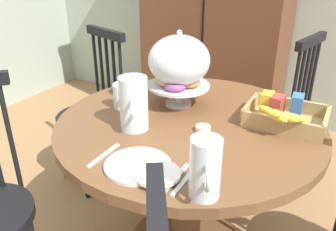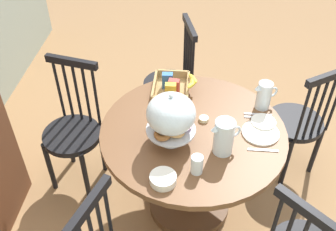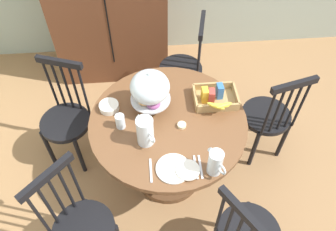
% 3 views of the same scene
% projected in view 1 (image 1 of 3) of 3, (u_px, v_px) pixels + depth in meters
% --- Properties ---
extents(wooden_armoire, '(1.18, 0.60, 1.96)m').
position_uv_depth(wooden_armoire, '(217.00, 8.00, 2.70)').
color(wooden_armoire, brown).
rests_on(wooden_armoire, ground_plane).
extents(dining_table, '(1.11, 1.11, 0.74)m').
position_uv_depth(dining_table, '(188.00, 167.00, 1.54)').
color(dining_table, brown).
rests_on(dining_table, ground_plane).
extents(windsor_chair_near_window, '(0.41, 0.41, 0.97)m').
position_uv_depth(windsor_chair_near_window, '(276.00, 117.00, 2.13)').
color(windsor_chair_near_window, black).
rests_on(windsor_chair_near_window, ground_plane).
extents(windsor_chair_by_cabinet, '(0.43, 0.43, 0.97)m').
position_uv_depth(windsor_chair_by_cabinet, '(93.00, 116.00, 2.15)').
color(windsor_chair_by_cabinet, black).
rests_on(windsor_chair_by_cabinet, ground_plane).
extents(pastry_stand_with_dome, '(0.28, 0.28, 0.34)m').
position_uv_depth(pastry_stand_with_dome, '(179.00, 64.00, 1.51)').
color(pastry_stand_with_dome, silver).
rests_on(pastry_stand_with_dome, dining_table).
extents(orange_juice_pitcher, '(0.10, 0.16, 0.18)m').
position_uv_depth(orange_juice_pitcher, '(205.00, 171.00, 0.96)').
color(orange_juice_pitcher, silver).
rests_on(orange_juice_pitcher, dining_table).
extents(milk_pitcher, '(0.12, 0.18, 0.21)m').
position_uv_depth(milk_pitcher, '(134.00, 106.00, 1.34)').
color(milk_pitcher, silver).
rests_on(milk_pitcher, dining_table).
extents(cereal_basket, '(0.32, 0.30, 0.12)m').
position_uv_depth(cereal_basket, '(283.00, 115.00, 1.39)').
color(cereal_basket, tan).
rests_on(cereal_basket, dining_table).
extents(china_plate_large, '(0.22, 0.22, 0.01)m').
position_uv_depth(china_plate_large, '(138.00, 165.00, 1.13)').
color(china_plate_large, white).
rests_on(china_plate_large, dining_table).
extents(china_plate_small, '(0.15, 0.15, 0.01)m').
position_uv_depth(china_plate_small, '(157.00, 173.00, 1.07)').
color(china_plate_small, white).
rests_on(china_plate_small, china_plate_large).
extents(cereal_bowl, '(0.14, 0.14, 0.04)m').
position_uv_depth(cereal_bowl, '(127.00, 88.00, 1.72)').
color(cereal_bowl, white).
rests_on(cereal_bowl, dining_table).
extents(drinking_glass, '(0.06, 0.06, 0.11)m').
position_uv_depth(drinking_glass, '(120.00, 97.00, 1.54)').
color(drinking_glass, silver).
rests_on(drinking_glass, dining_table).
extents(butter_dish, '(0.06, 0.06, 0.02)m').
position_uv_depth(butter_dish, '(203.00, 129.00, 1.35)').
color(butter_dish, beige).
rests_on(butter_dish, dining_table).
extents(table_knife, '(0.01, 0.17, 0.01)m').
position_uv_depth(table_knife, '(176.00, 178.00, 1.07)').
color(table_knife, silver).
rests_on(table_knife, dining_table).
extents(dinner_fork, '(0.01, 0.17, 0.01)m').
position_uv_depth(dinner_fork, '(184.00, 181.00, 1.05)').
color(dinner_fork, silver).
rests_on(dinner_fork, dining_table).
extents(soup_spoon, '(0.01, 0.17, 0.01)m').
position_uv_depth(soup_spoon, '(104.00, 155.00, 1.19)').
color(soup_spoon, silver).
rests_on(soup_spoon, dining_table).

